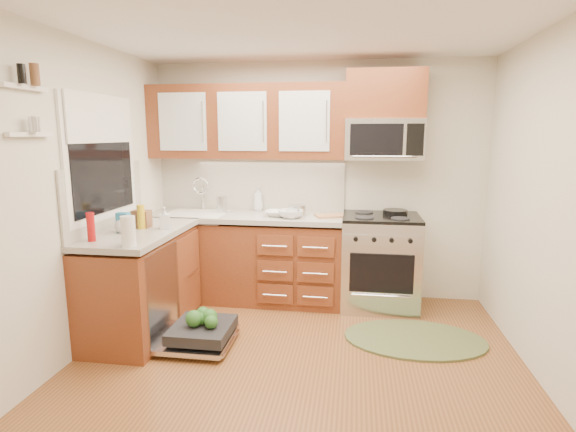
% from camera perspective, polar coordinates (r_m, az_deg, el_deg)
% --- Properties ---
extents(floor, '(3.50, 3.50, 0.00)m').
position_cam_1_polar(floor, '(3.56, 0.86, -19.16)').
color(floor, brown).
rests_on(floor, ground).
extents(ceiling, '(3.50, 3.50, 0.00)m').
position_cam_1_polar(ceiling, '(3.18, 0.99, 23.95)').
color(ceiling, white).
rests_on(ceiling, ground).
extents(wall_back, '(3.50, 0.04, 2.50)m').
position_cam_1_polar(wall_back, '(4.86, 3.67, 4.41)').
color(wall_back, beige).
rests_on(wall_back, ground).
extents(wall_front, '(3.50, 0.04, 2.50)m').
position_cam_1_polar(wall_front, '(1.47, -8.32, -9.76)').
color(wall_front, beige).
rests_on(wall_front, ground).
extents(wall_left, '(0.04, 3.50, 2.50)m').
position_cam_1_polar(wall_left, '(3.78, -26.37, 1.65)').
color(wall_left, beige).
rests_on(wall_left, ground).
extents(wall_right, '(0.04, 3.50, 2.50)m').
position_cam_1_polar(wall_right, '(3.38, 31.75, 0.27)').
color(wall_right, beige).
rests_on(wall_right, ground).
extents(base_cabinet_back, '(2.05, 0.60, 0.85)m').
position_cam_1_polar(base_cabinet_back, '(4.84, -5.37, -5.59)').
color(base_cabinet_back, '#622916').
rests_on(base_cabinet_back, ground).
extents(base_cabinet_left, '(0.60, 1.25, 0.85)m').
position_cam_1_polar(base_cabinet_left, '(4.26, -18.06, -8.33)').
color(base_cabinet_left, '#622916').
rests_on(base_cabinet_left, ground).
extents(countertop_back, '(2.07, 0.64, 0.05)m').
position_cam_1_polar(countertop_back, '(4.72, -5.50, -0.08)').
color(countertop_back, '#A5A397').
rests_on(countertop_back, base_cabinet_back).
extents(countertop_left, '(0.64, 1.27, 0.05)m').
position_cam_1_polar(countertop_left, '(4.13, -18.30, -2.08)').
color(countertop_left, '#A5A397').
rests_on(countertop_left, base_cabinet_left).
extents(backsplash_back, '(2.05, 0.02, 0.57)m').
position_cam_1_polar(backsplash_back, '(4.96, -4.74, 4.06)').
color(backsplash_back, '#B9B3A6').
rests_on(backsplash_back, ground).
extents(backsplash_left, '(0.02, 1.25, 0.57)m').
position_cam_1_polar(backsplash_left, '(4.22, -22.12, 2.21)').
color(backsplash_left, '#B9B3A6').
rests_on(backsplash_left, ground).
extents(upper_cabinets, '(2.05, 0.35, 0.75)m').
position_cam_1_polar(upper_cabinets, '(4.78, -5.31, 11.79)').
color(upper_cabinets, '#622916').
rests_on(upper_cabinets, ground).
extents(cabinet_over_mw, '(0.76, 0.35, 0.47)m').
position_cam_1_polar(cabinet_over_mw, '(4.67, 12.25, 14.84)').
color(cabinet_over_mw, '#622916').
rests_on(cabinet_over_mw, ground).
extents(range, '(0.76, 0.64, 0.95)m').
position_cam_1_polar(range, '(4.68, 11.58, -5.68)').
color(range, silver).
rests_on(range, ground).
extents(microwave, '(0.76, 0.38, 0.40)m').
position_cam_1_polar(microwave, '(4.63, 12.06, 9.49)').
color(microwave, silver).
rests_on(microwave, ground).
extents(sink, '(0.62, 0.50, 0.26)m').
position_cam_1_polar(sink, '(4.88, -11.53, -1.11)').
color(sink, white).
rests_on(sink, ground).
extents(dishwasher, '(0.70, 0.60, 0.20)m').
position_cam_1_polar(dishwasher, '(3.96, -11.37, -14.51)').
color(dishwasher, silver).
rests_on(dishwasher, ground).
extents(window, '(0.03, 1.05, 1.05)m').
position_cam_1_polar(window, '(4.17, -22.62, 6.79)').
color(window, white).
rests_on(window, ground).
extents(window_blind, '(0.02, 0.96, 0.40)m').
position_cam_1_polar(window_blind, '(4.15, -22.64, 11.35)').
color(window_blind, white).
rests_on(window_blind, ground).
extents(shelf_upper, '(0.04, 0.40, 0.03)m').
position_cam_1_polar(shelf_upper, '(3.46, -30.41, 13.91)').
color(shelf_upper, white).
rests_on(shelf_upper, ground).
extents(shelf_lower, '(0.04, 0.40, 0.03)m').
position_cam_1_polar(shelf_lower, '(3.45, -29.95, 8.97)').
color(shelf_lower, white).
rests_on(shelf_lower, ground).
extents(rug, '(1.40, 1.14, 0.02)m').
position_cam_1_polar(rug, '(4.16, 15.79, -14.81)').
color(rug, '#556338').
rests_on(rug, ground).
extents(skillet, '(0.31, 0.31, 0.05)m').
position_cam_1_polar(skillet, '(4.68, 13.45, 0.50)').
color(skillet, black).
rests_on(skillet, range).
extents(stock_pot, '(0.21, 0.21, 0.11)m').
position_cam_1_polar(stock_pot, '(4.63, 1.17, 0.75)').
color(stock_pot, silver).
rests_on(stock_pot, countertop_back).
extents(cutting_board, '(0.36, 0.29, 0.02)m').
position_cam_1_polar(cutting_board, '(4.58, 5.53, 0.05)').
color(cutting_board, '#A6794C').
rests_on(cutting_board, countertop_back).
extents(canister, '(0.11, 0.11, 0.18)m').
position_cam_1_polar(canister, '(4.83, -8.37, 1.46)').
color(canister, silver).
rests_on(canister, countertop_back).
extents(paper_towel_roll, '(0.12, 0.12, 0.23)m').
position_cam_1_polar(paper_towel_roll, '(3.54, -19.62, -1.85)').
color(paper_towel_roll, white).
rests_on(paper_towel_roll, countertop_left).
extents(mustard_bottle, '(0.09, 0.09, 0.21)m').
position_cam_1_polar(mustard_bottle, '(4.17, -18.15, -0.11)').
color(mustard_bottle, gold).
rests_on(mustard_bottle, countertop_left).
extents(red_bottle, '(0.07, 0.07, 0.23)m').
position_cam_1_polar(red_bottle, '(3.82, -23.75, -1.29)').
color(red_bottle, '#A80E0E').
rests_on(red_bottle, countertop_left).
extents(wooden_box, '(0.16, 0.11, 0.15)m').
position_cam_1_polar(wooden_box, '(4.24, -18.09, -0.35)').
color(wooden_box, brown).
rests_on(wooden_box, countertop_left).
extents(blue_carton, '(0.11, 0.07, 0.17)m').
position_cam_1_polar(blue_carton, '(4.06, -20.16, -0.79)').
color(blue_carton, teal).
rests_on(blue_carton, countertop_left).
extents(bowl_a, '(0.25, 0.25, 0.06)m').
position_cam_1_polar(bowl_a, '(4.58, -1.42, 0.33)').
color(bowl_a, '#999999').
rests_on(bowl_a, countertop_back).
extents(bowl_b, '(0.32, 0.32, 0.08)m').
position_cam_1_polar(bowl_b, '(4.49, 0.35, 0.26)').
color(bowl_b, '#999999').
rests_on(bowl_b, countertop_back).
extents(cup, '(0.15, 0.15, 0.10)m').
position_cam_1_polar(cup, '(4.43, 0.43, 0.25)').
color(cup, '#999999').
rests_on(cup, countertop_back).
extents(soap_bottle_a, '(0.12, 0.12, 0.27)m').
position_cam_1_polar(soap_bottle_a, '(4.91, -3.81, 2.21)').
color(soap_bottle_a, '#999999').
rests_on(soap_bottle_a, countertop_back).
extents(soap_bottle_b, '(0.12, 0.12, 0.19)m').
position_cam_1_polar(soap_bottle_b, '(4.11, -15.40, -0.24)').
color(soap_bottle_b, '#999999').
rests_on(soap_bottle_b, countertop_left).
extents(soap_bottle_c, '(0.16, 0.16, 0.16)m').
position_cam_1_polar(soap_bottle_c, '(4.07, -20.31, -0.84)').
color(soap_bottle_c, '#999999').
rests_on(soap_bottle_c, countertop_left).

